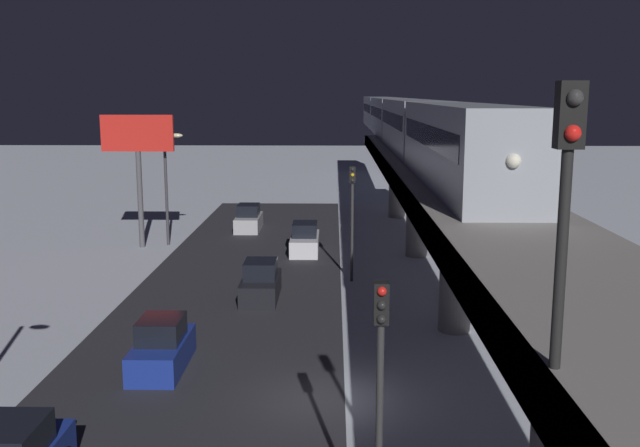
# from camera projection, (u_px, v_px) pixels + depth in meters

# --- Properties ---
(ground_plane) EXTENTS (240.00, 240.00, 0.00)m
(ground_plane) POSITION_uv_depth(u_px,v_px,m) (314.00, 399.00, 24.37)
(ground_plane) COLOR silver
(avenue_asphalt) EXTENTS (11.00, 87.91, 0.01)m
(avenue_asphalt) POSITION_uv_depth(u_px,v_px,m) (185.00, 398.00, 24.45)
(avenue_asphalt) COLOR #28282D
(avenue_asphalt) RESTS_ON ground_plane
(elevated_railway) EXTENTS (5.00, 87.91, 6.45)m
(elevated_railway) POSITION_uv_depth(u_px,v_px,m) (494.00, 241.00, 23.26)
(elevated_railway) COLOR gray
(elevated_railway) RESTS_ON ground_plane
(subway_train) EXTENTS (2.94, 74.07, 3.40)m
(subway_train) POSITION_uv_depth(u_px,v_px,m) (400.00, 119.00, 57.43)
(subway_train) COLOR #999EA8
(subway_train) RESTS_ON elevated_railway
(rail_signal) EXTENTS (0.36, 0.41, 4.00)m
(rail_signal) POSITION_uv_depth(u_px,v_px,m) (567.00, 177.00, 9.62)
(rail_signal) COLOR black
(rail_signal) RESTS_ON elevated_railway
(sedan_white) EXTENTS (1.80, 4.52, 1.97)m
(sedan_white) POSITION_uv_depth(u_px,v_px,m) (305.00, 240.00, 46.79)
(sedan_white) COLOR silver
(sedan_white) RESTS_ON ground_plane
(sedan_black) EXTENTS (1.80, 4.16, 1.97)m
(sedan_black) POSITION_uv_depth(u_px,v_px,m) (261.00, 283.00, 36.18)
(sedan_black) COLOR black
(sedan_black) RESTS_ON ground_plane
(sedan_blue_2) EXTENTS (1.80, 4.12, 1.97)m
(sedan_blue_2) POSITION_uv_depth(u_px,v_px,m) (162.00, 348.00, 27.01)
(sedan_blue_2) COLOR navy
(sedan_blue_2) RESTS_ON ground_plane
(sedan_silver) EXTENTS (1.80, 4.21, 1.97)m
(sedan_silver) POSITION_uv_depth(u_px,v_px,m) (249.00, 220.00, 54.43)
(sedan_silver) COLOR #B2B2B7
(sedan_silver) RESTS_ON ground_plane
(traffic_light_near) EXTENTS (0.32, 0.44, 6.40)m
(traffic_light_near) POSITION_uv_depth(u_px,v_px,m) (380.00, 382.00, 15.30)
(traffic_light_near) COLOR #2D2D2D
(traffic_light_near) RESTS_ON ground_plane
(traffic_light_mid) EXTENTS (0.32, 0.44, 6.40)m
(traffic_light_mid) POSITION_uv_depth(u_px,v_px,m) (352.00, 207.00, 38.93)
(traffic_light_mid) COLOR #2D2D2D
(traffic_light_mid) RESTS_ON ground_plane
(commercial_billboard) EXTENTS (4.80, 0.36, 8.90)m
(commercial_billboard) POSITION_uv_depth(u_px,v_px,m) (138.00, 146.00, 47.21)
(commercial_billboard) COLOR #4C4C51
(commercial_billboard) RESTS_ON ground_plane
(street_lamp_far) EXTENTS (1.35, 0.44, 7.65)m
(street_lamp_far) POSITION_uv_depth(u_px,v_px,m) (169.00, 175.00, 48.29)
(street_lamp_far) COLOR #38383D
(street_lamp_far) RESTS_ON ground_plane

